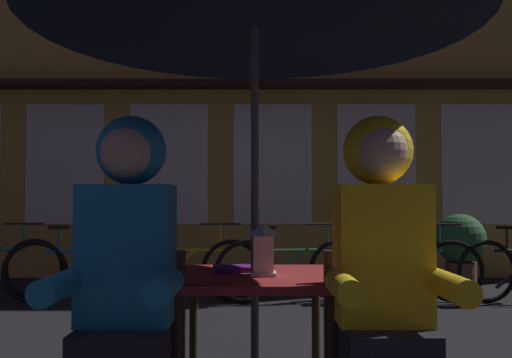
{
  "coord_description": "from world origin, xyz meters",
  "views": [
    {
      "loc": [
        0.01,
        -2.42,
        1.07
      ],
      "look_at": [
        0.0,
        0.45,
        1.19
      ],
      "focal_mm": 37.49,
      "sensor_mm": 36.0,
      "label": 1
    }
  ],
  "objects": [
    {
      "name": "cafe_table",
      "position": [
        0.0,
        0.0,
        0.64
      ],
      "size": [
        0.72,
        0.72,
        0.74
      ],
      "color": "maroon",
      "rests_on": "ground_plane"
    },
    {
      "name": "lantern",
      "position": [
        0.04,
        -0.05,
        0.86
      ],
      "size": [
        0.11,
        0.11,
        0.23
      ],
      "color": "white",
      "rests_on": "cafe_table"
    },
    {
      "name": "chair_left",
      "position": [
        -0.48,
        -0.37,
        0.49
      ],
      "size": [
        0.4,
        0.4,
        0.87
      ],
      "color": "#513823",
      "rests_on": "ground_plane"
    },
    {
      "name": "chair_right",
      "position": [
        0.48,
        -0.37,
        0.49
      ],
      "size": [
        0.4,
        0.4,
        0.87
      ],
      "color": "#513823",
      "rests_on": "ground_plane"
    },
    {
      "name": "person_left_hooded",
      "position": [
        -0.48,
        -0.43,
        0.85
      ],
      "size": [
        0.45,
        0.56,
        1.4
      ],
      "color": "black",
      "rests_on": "ground_plane"
    },
    {
      "name": "person_right_hooded",
      "position": [
        0.48,
        -0.43,
        0.85
      ],
      "size": [
        0.45,
        0.56,
        1.4
      ],
      "color": "black",
      "rests_on": "ground_plane"
    },
    {
      "name": "shopfront_building",
      "position": [
        -0.49,
        5.4,
        3.09
      ],
      "size": [
        10.0,
        0.93,
        6.2
      ],
      "color": "gold",
      "rests_on": "ground_plane"
    },
    {
      "name": "bicycle_second",
      "position": [
        -1.8,
        3.29,
        0.35
      ],
      "size": [
        1.64,
        0.45,
        0.84
      ],
      "color": "black",
      "rests_on": "ground_plane"
    },
    {
      "name": "bicycle_third",
      "position": [
        -0.77,
        3.32,
        0.35
      ],
      "size": [
        1.68,
        0.18,
        0.84
      ],
      "color": "black",
      "rests_on": "ground_plane"
    },
    {
      "name": "bicycle_fourth",
      "position": [
        0.39,
        3.31,
        0.35
      ],
      "size": [
        1.66,
        0.33,
        0.84
      ],
      "color": "black",
      "rests_on": "ground_plane"
    },
    {
      "name": "bicycle_fifth",
      "position": [
        1.58,
        3.34,
        0.35
      ],
      "size": [
        1.67,
        0.28,
        0.84
      ],
      "color": "black",
      "rests_on": "ground_plane"
    },
    {
      "name": "book",
      "position": [
        -0.09,
        0.1,
        0.75
      ],
      "size": [
        0.22,
        0.16,
        0.02
      ],
      "primitive_type": "cube",
      "rotation": [
        0.0,
        0.0,
        0.12
      ],
      "color": "#661E7A",
      "rests_on": "cafe_table"
    },
    {
      "name": "potted_plant",
      "position": [
        2.47,
        4.03,
        0.54
      ],
      "size": [
        0.6,
        0.6,
        0.92
      ],
      "color": "brown",
      "rests_on": "ground_plane"
    }
  ]
}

